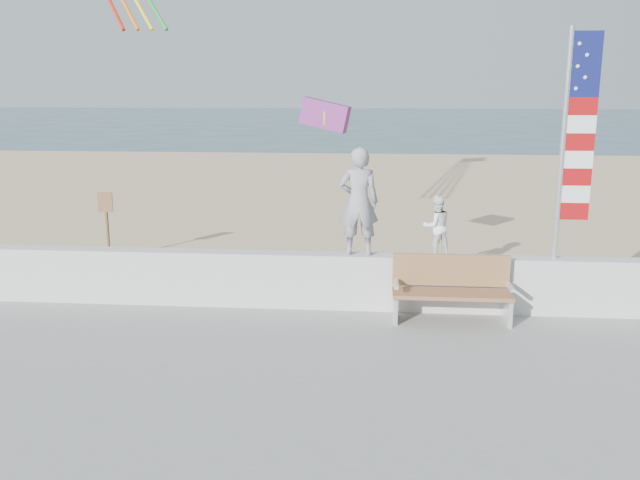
# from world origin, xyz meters

# --- Properties ---
(ground) EXTENTS (220.00, 220.00, 0.00)m
(ground) POSITION_xyz_m (0.00, 0.00, 0.00)
(ground) COLOR #2F4E5E
(ground) RESTS_ON ground
(sand) EXTENTS (90.00, 40.00, 0.08)m
(sand) POSITION_xyz_m (0.00, 9.00, 0.04)
(sand) COLOR #D4B68D
(sand) RESTS_ON ground
(seawall) EXTENTS (30.00, 0.35, 0.90)m
(seawall) POSITION_xyz_m (0.00, 2.00, 0.63)
(seawall) COLOR silver
(seawall) RESTS_ON boardwalk
(adult) EXTENTS (0.63, 0.42, 1.72)m
(adult) POSITION_xyz_m (0.80, 2.00, 1.94)
(adult) COLOR gray
(adult) RESTS_ON seawall
(child) EXTENTS (0.57, 0.51, 0.97)m
(child) POSITION_xyz_m (2.02, 2.00, 1.56)
(child) COLOR white
(child) RESTS_ON seawall
(bench) EXTENTS (1.80, 0.57, 1.00)m
(bench) POSITION_xyz_m (2.25, 1.55, 0.69)
(bench) COLOR #9B6644
(bench) RESTS_ON boardwalk
(flag) EXTENTS (0.50, 0.08, 3.50)m
(flag) POSITION_xyz_m (3.99, 2.00, 2.99)
(flag) COLOR silver
(flag) RESTS_ON seawall
(parafoil_kite) EXTENTS (0.98, 0.45, 0.65)m
(parafoil_kite) POSITION_xyz_m (0.13, 3.93, 3.20)
(parafoil_kite) COLOR red
(parafoil_kite) RESTS_ON ground
(sign) EXTENTS (0.32, 0.07, 1.46)m
(sign) POSITION_xyz_m (-4.63, 5.07, 0.94)
(sign) COLOR brown
(sign) RESTS_ON sand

